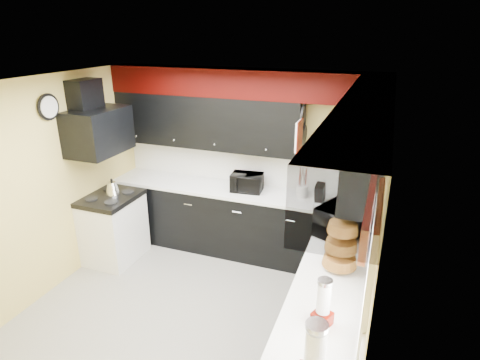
% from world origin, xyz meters
% --- Properties ---
extents(ground, '(3.60, 3.60, 0.00)m').
position_xyz_m(ground, '(0.00, 0.00, 0.00)').
color(ground, gray).
rests_on(ground, ground).
extents(wall_back, '(3.60, 0.06, 2.50)m').
position_xyz_m(wall_back, '(0.00, 1.80, 1.25)').
color(wall_back, '#E0C666').
rests_on(wall_back, ground).
extents(wall_right, '(0.06, 3.60, 2.50)m').
position_xyz_m(wall_right, '(1.80, 0.00, 1.25)').
color(wall_right, '#E0C666').
rests_on(wall_right, ground).
extents(wall_left, '(0.06, 3.60, 2.50)m').
position_xyz_m(wall_left, '(-1.80, 0.00, 1.25)').
color(wall_left, '#E0C666').
rests_on(wall_left, ground).
extents(ceiling, '(3.60, 3.60, 0.06)m').
position_xyz_m(ceiling, '(0.00, 0.00, 2.50)').
color(ceiling, white).
rests_on(ceiling, wall_back).
extents(cab_back, '(3.60, 0.60, 0.90)m').
position_xyz_m(cab_back, '(0.00, 1.50, 0.45)').
color(cab_back, black).
rests_on(cab_back, ground).
extents(cab_right, '(0.60, 3.00, 0.90)m').
position_xyz_m(cab_right, '(1.50, -0.30, 0.45)').
color(cab_right, black).
rests_on(cab_right, ground).
extents(counter_back, '(3.62, 0.64, 0.04)m').
position_xyz_m(counter_back, '(0.00, 1.50, 0.92)').
color(counter_back, white).
rests_on(counter_back, cab_back).
extents(counter_right, '(0.64, 3.02, 0.04)m').
position_xyz_m(counter_right, '(1.50, -0.30, 0.92)').
color(counter_right, white).
rests_on(counter_right, cab_right).
extents(splash_back, '(3.60, 0.02, 0.50)m').
position_xyz_m(splash_back, '(0.00, 1.79, 1.19)').
color(splash_back, white).
rests_on(splash_back, counter_back).
extents(splash_right, '(0.02, 3.60, 0.50)m').
position_xyz_m(splash_right, '(1.79, 0.00, 1.19)').
color(splash_right, white).
rests_on(splash_right, counter_right).
extents(upper_back, '(2.60, 0.35, 0.70)m').
position_xyz_m(upper_back, '(-0.50, 1.62, 1.80)').
color(upper_back, black).
rests_on(upper_back, wall_back).
extents(upper_right, '(0.35, 1.80, 0.70)m').
position_xyz_m(upper_right, '(1.62, 0.90, 1.80)').
color(upper_right, black).
rests_on(upper_right, wall_right).
extents(soffit_back, '(3.60, 0.36, 0.35)m').
position_xyz_m(soffit_back, '(0.00, 1.62, 2.33)').
color(soffit_back, black).
rests_on(soffit_back, wall_back).
extents(soffit_right, '(0.36, 3.24, 0.35)m').
position_xyz_m(soffit_right, '(1.62, -0.18, 2.33)').
color(soffit_right, black).
rests_on(soffit_right, wall_right).
extents(stove, '(0.60, 0.75, 0.86)m').
position_xyz_m(stove, '(-1.50, 0.75, 0.43)').
color(stove, white).
rests_on(stove, ground).
extents(cooktop, '(0.62, 0.77, 0.06)m').
position_xyz_m(cooktop, '(-1.50, 0.75, 0.89)').
color(cooktop, black).
rests_on(cooktop, stove).
extents(hood, '(0.50, 0.78, 0.55)m').
position_xyz_m(hood, '(-1.55, 0.75, 1.78)').
color(hood, black).
rests_on(hood, wall_left).
extents(hood_duct, '(0.24, 0.40, 0.40)m').
position_xyz_m(hood_duct, '(-1.68, 0.75, 2.20)').
color(hood_duct, black).
rests_on(hood_duct, wall_left).
extents(window, '(0.03, 0.86, 0.96)m').
position_xyz_m(window, '(1.79, -0.90, 1.55)').
color(window, white).
rests_on(window, wall_right).
extents(valance, '(0.04, 0.88, 0.20)m').
position_xyz_m(valance, '(1.73, -0.90, 1.95)').
color(valance, red).
rests_on(valance, wall_right).
extents(pan_top, '(0.03, 0.22, 0.40)m').
position_xyz_m(pan_top, '(0.82, 1.55, 2.00)').
color(pan_top, black).
rests_on(pan_top, upper_back).
extents(pan_mid, '(0.03, 0.28, 0.46)m').
position_xyz_m(pan_mid, '(0.82, 1.42, 1.75)').
color(pan_mid, black).
rests_on(pan_mid, upper_back).
extents(pan_low, '(0.03, 0.24, 0.42)m').
position_xyz_m(pan_low, '(0.82, 1.68, 1.72)').
color(pan_low, black).
rests_on(pan_low, upper_back).
extents(cut_board, '(0.03, 0.26, 0.35)m').
position_xyz_m(cut_board, '(0.83, 1.30, 1.80)').
color(cut_board, white).
rests_on(cut_board, upper_back).
extents(baskets, '(0.27, 0.27, 0.50)m').
position_xyz_m(baskets, '(1.52, 0.05, 1.18)').
color(baskets, brown).
rests_on(baskets, upper_right).
extents(clock, '(0.03, 0.30, 0.30)m').
position_xyz_m(clock, '(-1.77, 0.25, 2.15)').
color(clock, black).
rests_on(clock, wall_left).
extents(deco_plate, '(0.03, 0.24, 0.24)m').
position_xyz_m(deco_plate, '(1.77, -0.35, 2.25)').
color(deco_plate, white).
rests_on(deco_plate, wall_right).
extents(toaster_oven, '(0.44, 0.38, 0.24)m').
position_xyz_m(toaster_oven, '(0.13, 1.49, 1.06)').
color(toaster_oven, black).
rests_on(toaster_oven, counter_back).
extents(microwave, '(0.59, 0.69, 0.32)m').
position_xyz_m(microwave, '(1.47, 0.73, 1.10)').
color(microwave, black).
rests_on(microwave, counter_right).
extents(utensil_crock, '(0.16, 0.16, 0.16)m').
position_xyz_m(utensil_crock, '(0.86, 1.54, 1.02)').
color(utensil_crock, silver).
rests_on(utensil_crock, counter_back).
extents(knife_block, '(0.12, 0.16, 0.24)m').
position_xyz_m(knife_block, '(1.10, 1.47, 1.06)').
color(knife_block, black).
rests_on(knife_block, counter_back).
extents(kettle, '(0.22, 0.22, 0.17)m').
position_xyz_m(kettle, '(-1.51, 0.83, 1.00)').
color(kettle, silver).
rests_on(kettle, cooktop).
extents(dispenser_a, '(0.17, 0.17, 0.34)m').
position_xyz_m(dispenser_a, '(1.50, -0.74, 1.11)').
color(dispenser_a, maroon).
rests_on(dispenser_a, counter_right).
extents(dispenser_b, '(0.19, 0.19, 0.43)m').
position_xyz_m(dispenser_b, '(1.53, -1.28, 1.16)').
color(dispenser_b, maroon).
rests_on(dispenser_b, counter_right).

